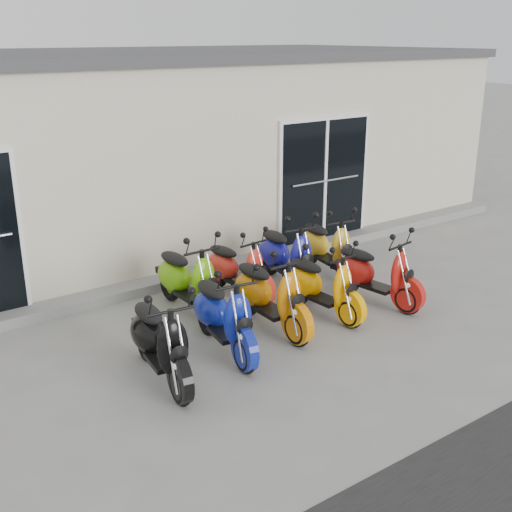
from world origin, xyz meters
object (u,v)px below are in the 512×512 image
object	(u,v)px
scooter_back_red	(238,261)
scooter_front_orange_a	(270,285)
scooter_back_blue	(287,247)
scooter_front_black	(159,330)
scooter_front_blue	(223,305)
scooter_front_red	(377,264)
scooter_back_green	(188,270)
scooter_back_yellow	(327,239)
scooter_front_orange_b	(323,277)

from	to	relation	value
scooter_back_red	scooter_front_orange_a	bearing A→B (deg)	-111.13
scooter_front_orange_a	scooter_back_blue	world-z (taller)	scooter_front_orange_a
scooter_front_black	scooter_front_blue	xyz separation A→B (m)	(0.93, 0.17, 0.01)
scooter_back_red	scooter_front_red	bearing A→B (deg)	-50.20
scooter_back_green	scooter_back_red	xyz separation A→B (m)	(0.87, 0.08, -0.06)
scooter_front_blue	scooter_back_red	distance (m)	1.75
scooter_front_black	scooter_front_orange_a	bearing A→B (deg)	18.57
scooter_back_red	scooter_back_blue	world-z (taller)	scooter_back_blue
scooter_front_red	scooter_back_green	xyz separation A→B (m)	(-2.32, 1.26, 0.03)
scooter_front_black	scooter_back_green	distance (m)	1.85
scooter_back_green	scooter_back_yellow	xyz separation A→B (m)	(2.56, 0.05, -0.03)
scooter_front_orange_b	scooter_front_red	size ratio (longest dim) A/B	0.96
scooter_back_green	scooter_back_red	distance (m)	0.88
scooter_front_red	scooter_back_yellow	size ratio (longest dim) A/B	1.01
scooter_front_orange_a	scooter_back_blue	xyz separation A→B (m)	(1.12, 1.08, -0.01)
scooter_back_blue	scooter_back_yellow	distance (m)	0.86
scooter_front_orange_b	scooter_back_yellow	xyz separation A→B (m)	(1.14, 1.19, 0.02)
scooter_front_blue	scooter_front_orange_b	xyz separation A→B (m)	(1.67, 0.12, -0.05)
scooter_front_orange_a	scooter_front_orange_b	bearing A→B (deg)	-2.89
scooter_front_blue	scooter_front_red	size ratio (longest dim) A/B	1.05
scooter_front_orange_b	scooter_back_blue	xyz separation A→B (m)	(0.28, 1.14, 0.05)
scooter_front_red	scooter_front_orange_b	bearing A→B (deg)	163.69
scooter_back_red	scooter_back_yellow	world-z (taller)	scooter_back_yellow
scooter_back_yellow	scooter_front_orange_a	bearing A→B (deg)	-141.86
scooter_front_blue	scooter_front_orange_b	distance (m)	1.68
scooter_back_blue	scooter_front_blue	bearing A→B (deg)	-140.02
scooter_back_blue	scooter_back_yellow	world-z (taller)	scooter_back_blue
scooter_back_blue	scooter_front_orange_a	bearing A→B (deg)	-129.04
scooter_front_orange_a	scooter_front_orange_b	size ratio (longest dim) A/B	1.11
scooter_back_green	scooter_front_orange_a	bearing A→B (deg)	-62.75
scooter_back_blue	scooter_back_yellow	size ratio (longest dim) A/B	1.06
scooter_front_orange_b	scooter_front_red	world-z (taller)	scooter_front_red
scooter_front_blue	scooter_back_yellow	world-z (taller)	scooter_front_blue
scooter_front_black	scooter_front_orange_b	xyz separation A→B (m)	(2.60, 0.29, -0.05)
scooter_front_blue	scooter_back_blue	distance (m)	2.32
scooter_front_red	scooter_back_green	bearing A→B (deg)	142.83
scooter_front_orange_a	scooter_front_orange_b	xyz separation A→B (m)	(0.84, -0.06, -0.06)
scooter_front_red	scooter_back_blue	xyz separation A→B (m)	(-0.61, 1.26, 0.03)
scooter_back_green	scooter_front_orange_b	bearing A→B (deg)	-39.82
scooter_front_orange_a	scooter_back_green	xyz separation A→B (m)	(-0.59, 1.08, -0.01)
scooter_back_red	scooter_front_black	bearing A→B (deg)	-150.82
scooter_front_black	scooter_back_red	bearing A→B (deg)	43.89
scooter_front_orange_a	scooter_front_orange_b	world-z (taller)	scooter_front_orange_a
scooter_front_black	scooter_front_blue	distance (m)	0.95
scooter_front_orange_b	scooter_front_black	bearing A→B (deg)	-177.32
scooter_back_green	scooter_front_blue	bearing A→B (deg)	-101.98
scooter_front_orange_b	scooter_back_yellow	world-z (taller)	scooter_back_yellow
scooter_front_blue	scooter_back_blue	xyz separation A→B (m)	(1.95, 1.26, 0.00)
scooter_back_green	scooter_back_yellow	bearing A→B (deg)	-0.10
scooter_front_blue	scooter_back_green	distance (m)	1.29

